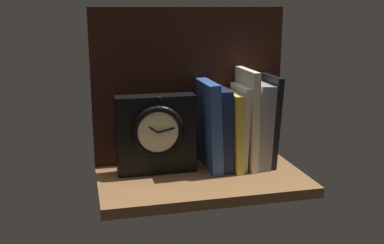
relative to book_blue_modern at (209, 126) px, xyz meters
The scene contains 10 objects.
ground_plane 14.40cm from the book_blue_modern, 120.74° to the right, with size 52.04×29.03×2.50cm, color brown.
back_panel 12.80cm from the book_blue_modern, 112.23° to the left, with size 52.04×1.20×41.49cm, color black.
book_blue_modern is the anchor object (origin of this frame).
book_navy_bierce 3.30cm from the book_blue_modern, ahead, with size 2.90×12.65×21.28cm, color #192147.
book_yellow_seinlanguage 6.07cm from the book_blue_modern, ahead, with size 1.96×15.29×20.28cm, color gold.
book_white_catcher 8.09cm from the book_blue_modern, ahead, with size 1.75×12.34×21.67cm, color silver.
book_cream_twain 10.22cm from the book_blue_modern, ahead, with size 1.78×14.69×25.89cm, color beige.
book_gray_chess 13.29cm from the book_blue_modern, ahead, with size 3.94×13.34×22.25cm, color gray.
book_black_skeptic 16.42cm from the book_blue_modern, ahead, with size 1.72×12.05×24.01cm, color black.
framed_clock 14.03cm from the book_blue_modern, behind, with size 20.09×6.69×20.36cm.
Camera 1 is at (-28.92, -107.60, 41.93)cm, focal length 43.88 mm.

